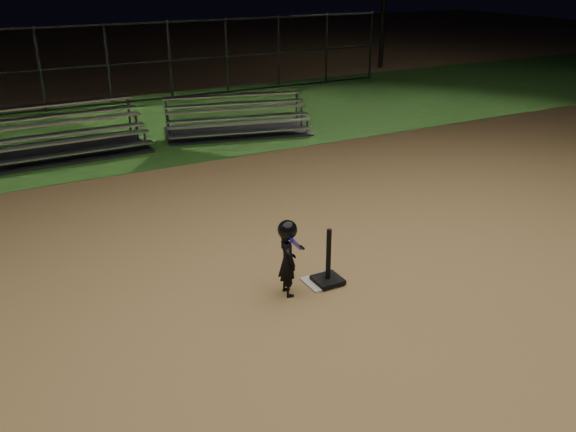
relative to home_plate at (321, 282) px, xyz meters
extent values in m
plane|color=#A7804C|center=(0.00, 0.00, -0.01)|extent=(80.00, 80.00, 0.00)
cube|color=#28581C|center=(0.00, 10.00, -0.01)|extent=(60.00, 8.00, 0.01)
cube|color=beige|center=(0.00, 0.00, 0.00)|extent=(0.45, 0.45, 0.02)
cube|color=black|center=(0.07, -0.06, 0.04)|extent=(0.38, 0.38, 0.06)
cylinder|color=black|center=(0.07, -0.06, 0.45)|extent=(0.07, 0.07, 0.75)
imported|color=black|center=(-0.56, -0.05, 0.48)|extent=(0.27, 0.38, 0.98)
sphere|color=black|center=(-0.56, -0.05, 0.95)|extent=(0.27, 0.27, 0.27)
cylinder|color=#191AD5|center=(-0.51, -0.20, 0.79)|extent=(0.42, 0.46, 0.42)
cylinder|color=black|center=(-0.35, -0.08, 0.66)|extent=(0.15, 0.16, 0.14)
cube|color=#AFAFB3|center=(-2.50, 7.61, 0.43)|extent=(4.39, 0.41, 0.04)
cube|color=#AFAFB3|center=(-2.49, 7.31, 0.23)|extent=(4.39, 0.41, 0.03)
cube|color=#AFAFB3|center=(-2.52, 8.22, 0.73)|extent=(4.39, 0.41, 0.04)
cube|color=#AFAFB3|center=(-2.51, 7.91, 0.54)|extent=(4.39, 0.41, 0.03)
cube|color=#AFAFB3|center=(-2.54, 8.82, 1.04)|extent=(4.39, 0.41, 0.04)
cube|color=#AFAFB3|center=(-2.53, 8.51, 0.84)|extent=(4.39, 0.41, 0.03)
cube|color=#38383D|center=(-2.52, 8.22, 0.02)|extent=(4.46, 2.28, 0.07)
cube|color=silver|center=(2.07, 7.50, 0.36)|extent=(3.69, 1.05, 0.04)
cube|color=silver|center=(2.01, 7.24, 0.19)|extent=(3.69, 1.05, 0.03)
cube|color=silver|center=(2.18, 8.00, 0.62)|extent=(3.69, 1.05, 0.04)
cube|color=silver|center=(2.12, 7.74, 0.46)|extent=(3.69, 1.05, 0.03)
cube|color=silver|center=(2.30, 8.50, 0.88)|extent=(3.69, 1.05, 0.04)
cube|color=silver|center=(2.24, 8.24, 0.72)|extent=(3.69, 1.05, 0.03)
cube|color=#38383D|center=(2.18, 8.00, 0.02)|extent=(4.05, 2.61, 0.06)
cube|color=#38383D|center=(0.00, 13.00, 0.04)|extent=(20.00, 0.05, 0.05)
cube|color=#38383D|center=(0.00, 13.00, 1.24)|extent=(20.00, 0.05, 0.05)
cube|color=#38383D|center=(0.00, 13.00, 2.44)|extent=(20.00, 0.05, 0.05)
cylinder|color=#38383D|center=(0.00, 13.00, 1.24)|extent=(0.08, 0.08, 2.50)
cylinder|color=#38383D|center=(5.00, 13.00, 1.24)|extent=(0.08, 0.08, 2.50)
cylinder|color=#38383D|center=(10.00, 13.00, 1.24)|extent=(0.08, 0.08, 2.50)
camera|label=1|loc=(-3.86, -6.26, 4.16)|focal=36.85mm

